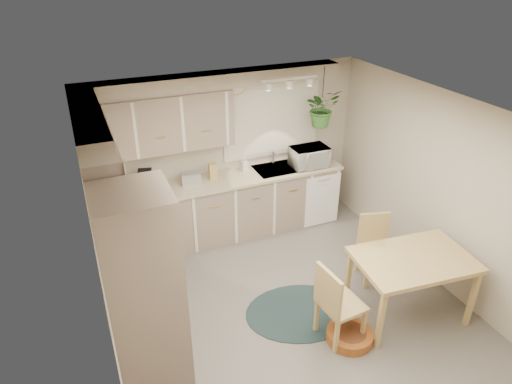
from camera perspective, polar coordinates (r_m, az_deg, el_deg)
floor at (r=5.67m, az=4.05°, el=-14.16°), size 4.20×4.20×0.00m
ceiling at (r=4.44m, az=5.10°, el=9.51°), size 4.20×4.20×0.00m
wall_back at (r=6.67m, az=-3.66°, el=5.01°), size 4.00×0.04×2.40m
wall_front at (r=3.64m, az=20.52°, el=-19.83°), size 4.00×0.04×2.40m
wall_left at (r=4.53m, az=-18.96°, el=-8.77°), size 0.04×4.20×2.40m
wall_right at (r=6.03m, az=21.72°, el=0.35°), size 0.04×4.20×2.40m
base_cab_left at (r=5.69m, az=-15.69°, el=-9.31°), size 0.60×1.85×0.90m
base_cab_back at (r=6.69m, az=-4.23°, el=-2.11°), size 3.60×0.60×0.90m
counter_left at (r=5.42m, az=-16.22°, el=-5.32°), size 0.64×1.89×0.04m
counter_back at (r=6.46m, az=-4.34°, el=1.46°), size 3.64×0.64×0.04m
oven_stack at (r=4.34m, az=-13.80°, el=-12.34°), size 0.65×0.65×2.10m
wall_oven_face at (r=4.37m, az=-9.62°, el=-11.46°), size 0.02×0.56×0.58m
upper_cab_left at (r=5.11m, az=-19.24°, el=3.65°), size 0.35×2.00×0.75m
upper_cab_back at (r=6.05m, az=-12.33°, el=8.32°), size 2.00×0.35×0.75m
soffit_left at (r=4.95m, az=-20.39°, el=8.61°), size 0.30×2.00×0.20m
soffit_back at (r=6.12m, az=-5.31°, el=13.72°), size 3.60×0.30×0.20m
cooktop at (r=4.93m, az=-15.16°, el=-8.48°), size 0.52×0.58×0.02m
range_hood at (r=4.68m, az=-16.09°, el=-4.04°), size 0.40×0.60×0.14m
window_blinds at (r=6.74m, az=2.00°, el=8.95°), size 1.40×0.02×1.00m
window_frame at (r=6.75m, az=1.96°, el=8.98°), size 1.50×0.02×1.10m
sink at (r=6.78m, az=2.85°, el=2.66°), size 0.70×0.48×0.10m
dishwasher_front at (r=7.02m, az=8.28°, el=-1.06°), size 0.58×0.02×0.83m
track_light_bar at (r=6.09m, az=4.21°, el=13.96°), size 0.80×0.04×0.04m
wall_clock at (r=6.37m, az=-2.54°, el=13.26°), size 0.30×0.03×0.30m
dining_table at (r=5.60m, az=18.55°, el=-11.13°), size 1.35×0.97×0.80m
chair_left at (r=5.09m, az=10.67°, el=-13.41°), size 0.48×0.48×0.95m
chair_back at (r=6.01m, az=14.84°, el=-7.09°), size 0.50×0.50×0.88m
braided_rug at (r=5.61m, az=5.57°, el=-14.70°), size 1.50×1.25×0.01m
pet_bed at (r=5.34m, az=11.61°, el=-17.17°), size 0.53×0.53×0.12m
microwave at (r=6.80m, az=6.69°, el=4.64°), size 0.54×0.30×0.37m
soap_bottle at (r=6.69m, az=-1.44°, el=3.15°), size 0.11×0.21×0.09m
hanging_plant at (r=6.65m, az=8.19°, el=9.86°), size 0.54×0.59×0.42m
coffee_maker at (r=6.18m, az=-13.63°, el=1.24°), size 0.22×0.25×0.31m
toaster at (r=6.34m, az=-8.13°, el=1.71°), size 0.28×0.18×0.16m
knife_block at (r=6.43m, az=-5.40°, el=2.63°), size 0.12×0.12×0.24m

